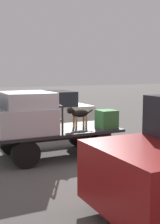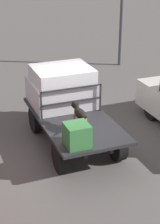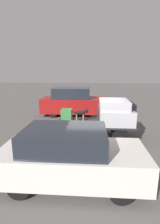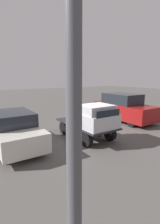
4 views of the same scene
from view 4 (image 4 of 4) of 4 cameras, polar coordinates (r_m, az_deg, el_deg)
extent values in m
plane|color=#514F4C|center=(9.77, 1.90, -8.13)|extent=(80.00, 80.00, 0.00)
cylinder|color=black|center=(9.28, 9.77, -6.96)|extent=(0.74, 0.24, 0.74)
cylinder|color=black|center=(8.37, 2.20, -8.84)|extent=(0.74, 0.24, 0.74)
cylinder|color=black|center=(10.95, 1.69, -3.94)|extent=(0.74, 0.24, 0.74)
cylinder|color=black|center=(10.20, -5.22, -5.15)|extent=(0.74, 0.24, 0.74)
cube|color=black|center=(9.76, 3.44, -4.29)|extent=(3.34, 0.10, 0.18)
cube|color=black|center=(9.41, 0.34, -4.88)|extent=(3.34, 0.10, 0.18)
cube|color=#232326|center=(9.54, 1.93, -3.83)|extent=(3.63, 1.81, 0.08)
cube|color=#B7B7BC|center=(8.69, 5.70, -2.80)|extent=(1.56, 1.69, 0.69)
cube|color=#B7B7BC|center=(8.66, 5.29, 0.92)|extent=(1.33, 1.56, 0.42)
cube|color=black|center=(8.01, 9.25, -0.50)|extent=(0.02, 1.39, 0.32)
cube|color=#232326|center=(9.83, 6.33, -0.87)|extent=(0.04, 0.04, 0.78)
cube|color=#232326|center=(8.89, -1.91, -2.13)|extent=(0.04, 0.04, 0.78)
cube|color=#232326|center=(9.26, 2.44, 0.75)|extent=(0.04, 1.65, 0.04)
cube|color=#232326|center=(9.33, 2.42, -1.47)|extent=(0.04, 1.65, 0.04)
cylinder|color=#9E7547|center=(10.05, 0.93, -1.75)|extent=(0.06, 0.06, 0.36)
cylinder|color=#9E7547|center=(9.96, 0.11, -1.88)|extent=(0.06, 0.06, 0.36)
cylinder|color=#9E7547|center=(10.32, -0.10, -1.40)|extent=(0.06, 0.06, 0.36)
cylinder|color=#9E7547|center=(10.22, -0.91, -1.52)|extent=(0.06, 0.06, 0.36)
ellipsoid|color=black|center=(10.08, 0.00, -0.22)|extent=(0.53, 0.23, 0.23)
sphere|color=#9E7547|center=(9.97, 0.46, -0.59)|extent=(0.10, 0.10, 0.10)
cylinder|color=black|center=(9.89, 0.72, -0.09)|extent=(0.16, 0.13, 0.16)
sphere|color=black|center=(9.80, 1.04, 0.06)|extent=(0.20, 0.20, 0.20)
cone|color=#9E7547|center=(9.73, 1.32, -0.11)|extent=(0.11, 0.11, 0.11)
cone|color=black|center=(9.82, 1.27, 0.58)|extent=(0.06, 0.08, 0.10)
cone|color=black|center=(9.76, 0.75, 0.51)|extent=(0.06, 0.08, 0.10)
cylinder|color=black|center=(10.33, -0.95, 0.19)|extent=(0.23, 0.04, 0.16)
cube|color=#337038|center=(10.89, -0.53, -0.26)|extent=(0.53, 0.53, 0.53)
cylinder|color=black|center=(7.93, -12.45, -10.83)|extent=(0.60, 0.20, 0.60)
cylinder|color=black|center=(7.58, -23.96, -12.69)|extent=(0.60, 0.20, 0.60)
cylinder|color=black|center=(10.27, -17.72, -5.94)|extent=(0.60, 0.20, 0.60)
cube|color=beige|center=(8.78, -20.50, -6.58)|extent=(4.18, 1.86, 0.82)
cube|color=#1E232B|center=(8.80, -21.13, -1.83)|extent=(2.30, 1.68, 0.59)
cylinder|color=black|center=(13.39, 21.28, -2.18)|extent=(0.60, 0.20, 0.60)
cylinder|color=black|center=(12.04, 16.45, -3.33)|extent=(0.60, 0.20, 0.60)
cylinder|color=black|center=(15.25, 12.15, -0.06)|extent=(0.60, 0.20, 0.60)
cylinder|color=black|center=(14.08, 7.16, -0.83)|extent=(0.60, 0.20, 0.60)
cube|color=maroon|center=(13.54, 14.14, 0.44)|extent=(4.82, 2.02, 1.03)
cube|color=#1E232B|center=(13.56, 13.57, 4.30)|extent=(2.65, 1.82, 0.75)
cylinder|color=#4C4C51|center=(1.70, -2.24, 26.59)|extent=(0.16, 0.16, 7.43)
camera|label=1|loc=(14.34, 39.62, 5.66)|focal=50.00mm
camera|label=2|loc=(18.05, -5.69, 16.74)|focal=60.00mm
camera|label=3|loc=(8.17, -54.24, 6.47)|focal=28.00mm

